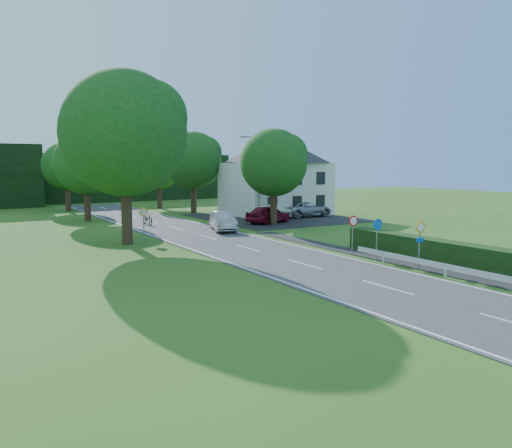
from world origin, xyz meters
TOP-DOWN VIEW (x-y plane):
  - road at (0.00, 20.00)m, footprint 7.00×80.00m
  - parking_pad at (12.00, 33.00)m, footprint 14.00×16.00m
  - line_edge_left at (-3.25, 20.00)m, footprint 0.12×80.00m
  - line_edge_right at (3.25, 20.00)m, footprint 0.12×80.00m
  - line_centre at (0.00, 20.00)m, footprint 0.12×80.00m
  - tree_main at (-6.00, 24.00)m, footprint 9.40×9.40m
  - tree_left_far at (-5.00, 40.00)m, footprint 7.00×7.00m
  - tree_right_far at (7.00, 42.00)m, footprint 7.40×7.40m
  - tree_left_back at (-4.50, 52.00)m, footprint 6.60×6.60m
  - tree_right_back at (6.00, 50.00)m, footprint 6.20×6.20m
  - tree_right_mid at (8.50, 28.00)m, footprint 7.00×7.00m
  - treeline_right at (8.00, 66.00)m, footprint 30.00×5.00m
  - house_white at (14.00, 36.00)m, footprint 10.60×8.40m
  - streetlight at (8.06, 30.00)m, footprint 2.03×0.18m
  - sign_priority_right at (4.30, 7.98)m, footprint 0.78×0.09m
  - sign_roundabout at (4.30, 10.98)m, footprint 0.64×0.08m
  - sign_speed_limit at (4.30, 12.97)m, footprint 0.64×0.11m
  - sign_priority_left at (-4.50, 24.98)m, footprint 0.78×0.09m
  - moving_car at (2.70, 26.63)m, footprint 3.02×4.97m
  - motorcycle at (-1.20, 33.74)m, footprint 0.81×2.18m
  - parked_car_red at (8.82, 29.33)m, footprint 5.16×3.28m
  - parked_car_silver_a at (10.47, 31.07)m, footprint 4.96×3.05m
  - parked_car_silver_b at (15.21, 32.11)m, footprint 5.72×2.68m
  - parasol at (12.85, 34.08)m, footprint 1.96×1.99m

SIDE VIEW (x-z plane):
  - road at x=0.00m, z-range 0.00..0.04m
  - parking_pad at x=12.00m, z-range 0.00..0.04m
  - line_edge_left at x=-3.25m, z-range 0.04..0.05m
  - line_edge_right at x=3.25m, z-range 0.04..0.05m
  - line_centre at x=0.00m, z-range 0.04..0.05m
  - motorcycle at x=-1.20m, z-range 0.04..1.17m
  - parked_car_silver_a at x=10.47m, z-range 0.04..1.58m
  - moving_car at x=2.70m, z-range 0.04..1.59m
  - parked_car_silver_b at x=15.21m, z-range 0.04..1.62m
  - parked_car_red at x=8.82m, z-range 0.04..1.68m
  - parasol at x=12.85m, z-range 0.04..1.79m
  - sign_roundabout at x=4.30m, z-range 0.49..2.86m
  - sign_priority_left at x=-4.50m, z-range 0.50..2.94m
  - sign_speed_limit at x=4.30m, z-range 0.58..2.95m
  - sign_priority_right at x=4.30m, z-range 0.50..3.09m
  - treeline_right at x=8.00m, z-range 0.00..7.00m
  - tree_right_back at x=6.00m, z-range 0.00..7.56m
  - tree_left_back at x=-4.50m, z-range 0.00..8.07m
  - tree_left_far at x=-5.00m, z-range 0.00..8.58m
  - tree_right_mid at x=8.50m, z-range 0.00..8.58m
  - house_white at x=14.00m, z-range 0.11..8.71m
  - streetlight at x=8.06m, z-range 0.46..8.46m
  - tree_right_far at x=7.00m, z-range 0.00..9.09m
  - tree_main at x=-6.00m, z-range 0.00..11.64m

